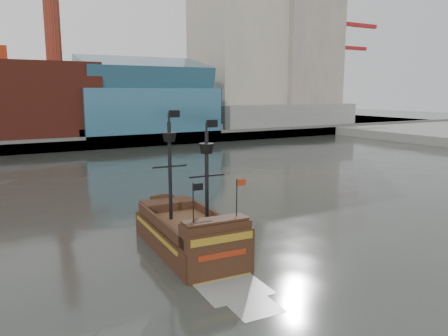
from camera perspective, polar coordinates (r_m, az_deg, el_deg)
ground at (r=35.57m, az=13.42°, el=-8.88°), size 400.00×400.00×0.00m
promenade_far at (r=119.19m, az=-18.24°, el=4.50°), size 220.00×60.00×2.00m
seawall at (r=90.55m, az=-14.51°, el=3.29°), size 220.00×1.00×2.60m
skyline at (r=113.43m, az=-15.44°, el=16.32°), size 149.00×45.00×62.00m
crane_a at (r=147.53m, az=14.55°, el=12.68°), size 22.50×4.00×32.25m
crane_b at (r=161.24m, az=14.49°, el=11.16°), size 19.10×4.00×26.25m
pirate_ship at (r=31.83m, az=-4.63°, el=-9.04°), size 5.19×14.56×10.74m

